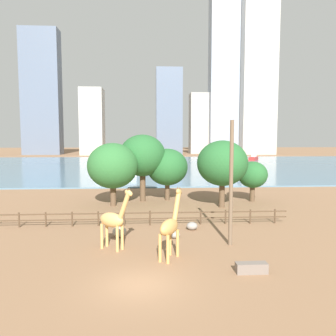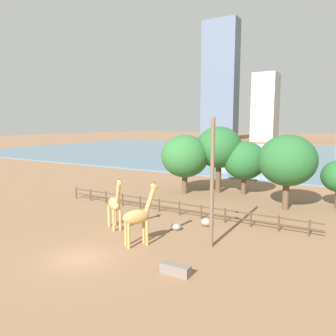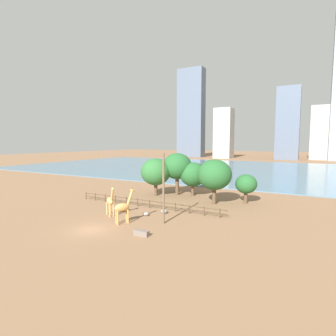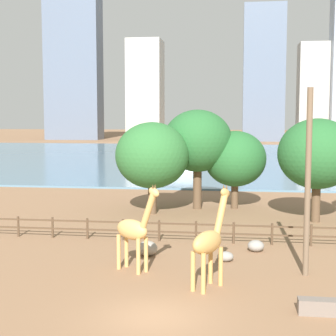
# 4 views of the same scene
# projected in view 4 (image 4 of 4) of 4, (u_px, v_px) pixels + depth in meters

# --- Properties ---
(ground_plane) EXTENTS (400.00, 400.00, 0.00)m
(ground_plane) POSITION_uv_depth(u_px,v_px,m) (221.00, 157.00, 98.43)
(ground_plane) COLOR #8C6647
(harbor_water) EXTENTS (180.00, 86.00, 0.20)m
(harbor_water) POSITION_uv_depth(u_px,v_px,m) (221.00, 157.00, 95.47)
(harbor_water) COLOR slate
(harbor_water) RESTS_ON ground
(giraffe_tall) EXTENTS (1.90, 2.67, 4.53)m
(giraffe_tall) POSITION_uv_depth(u_px,v_px,m) (209.00, 241.00, 22.84)
(giraffe_tall) COLOR tan
(giraffe_tall) RESTS_ON ground
(giraffe_companion) EXTENTS (2.66, 1.98, 4.46)m
(giraffe_companion) POSITION_uv_depth(u_px,v_px,m) (134.00, 230.00, 25.28)
(giraffe_companion) COLOR tan
(giraffe_companion) RESTS_ON ground
(utility_pole) EXTENTS (0.28, 0.28, 8.99)m
(utility_pole) POSITION_uv_depth(u_px,v_px,m) (308.00, 183.00, 24.36)
(utility_pole) COLOR brown
(utility_pole) RESTS_ON ground
(boulder_near_fence) EXTENTS (0.86, 0.70, 0.53)m
(boulder_near_fence) POSITION_uv_depth(u_px,v_px,m) (225.00, 256.00, 27.16)
(boulder_near_fence) COLOR gray
(boulder_near_fence) RESTS_ON ground
(boulder_by_pole) EXTENTS (1.11, 1.09, 0.81)m
(boulder_by_pole) POSITION_uv_depth(u_px,v_px,m) (147.00, 248.00, 28.28)
(boulder_by_pole) COLOR gray
(boulder_by_pole) RESTS_ON ground
(boulder_small) EXTENTS (0.93, 0.87, 0.65)m
(boulder_small) POSITION_uv_depth(u_px,v_px,m) (256.00, 246.00, 29.13)
(boulder_small) COLOR gray
(boulder_small) RESTS_ON ground
(feeding_trough) EXTENTS (1.80, 0.60, 0.60)m
(feeding_trough) POSITION_uv_depth(u_px,v_px,m) (322.00, 307.00, 19.86)
(feeding_trough) COLOR #72665B
(feeding_trough) RESTS_ON ground
(enclosure_fence) EXTENTS (26.12, 0.14, 1.30)m
(enclosure_fence) POSITION_uv_depth(u_px,v_px,m) (182.00, 230.00, 31.34)
(enclosure_fence) COLOR #4C3826
(enclosure_fence) RESTS_ON ground
(tree_left_large) EXTENTS (5.67, 5.67, 8.20)m
(tree_left_large) POSITION_uv_depth(u_px,v_px,m) (198.00, 141.00, 42.17)
(tree_left_large) COLOR brown
(tree_left_large) RESTS_ON ground
(tree_right_tall) EXTENTS (5.12, 5.12, 6.46)m
(tree_right_tall) POSITION_uv_depth(u_px,v_px,m) (235.00, 159.00, 42.47)
(tree_right_tall) COLOR brown
(tree_right_tall) RESTS_ON ground
(tree_left_small) EXTENTS (5.77, 5.77, 7.21)m
(tree_left_small) POSITION_uv_depth(u_px,v_px,m) (152.00, 156.00, 40.14)
(tree_left_small) COLOR brown
(tree_left_small) RESTS_ON ground
(tree_right_small) EXTENTS (5.64, 5.64, 7.51)m
(tree_right_small) POSITION_uv_depth(u_px,v_px,m) (317.00, 154.00, 36.88)
(tree_right_small) COLOR brown
(tree_right_small) RESTS_ON ground
(boat_sailboat) EXTENTS (8.30, 3.13, 3.63)m
(boat_sailboat) POSITION_uv_depth(u_px,v_px,m) (168.00, 163.00, 69.36)
(boat_sailboat) COLOR silver
(boat_sailboat) RESTS_ON harbor_water
(skyline_tower_needle) EXTENTS (10.62, 11.29, 31.49)m
(skyline_tower_needle) POSITION_uv_depth(u_px,v_px,m) (145.00, 91.00, 162.36)
(skyline_tower_needle) COLOR #B7B2A8
(skyline_tower_needle) RESTS_ON ground
(skyline_block_central) EXTENTS (12.88, 9.88, 31.18)m
(skyline_block_central) POSITION_uv_depth(u_px,v_px,m) (318.00, 92.00, 166.82)
(skyline_block_central) COLOR #ADA89E
(skyline_block_central) RESTS_ON ground
(skyline_block_left) EXTENTS (12.64, 8.04, 41.71)m
(skyline_block_left) POSITION_uv_depth(u_px,v_px,m) (264.00, 74.00, 158.71)
(skyline_block_left) COLOR slate
(skyline_block_left) RESTS_ON ground
(skyline_tower_short) EXTENTS (17.99, 8.51, 60.13)m
(skyline_tower_short) POSITION_uv_depth(u_px,v_px,m) (73.00, 48.00, 169.27)
(skyline_tower_short) COLOR slate
(skyline_tower_short) RESTS_ON ground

